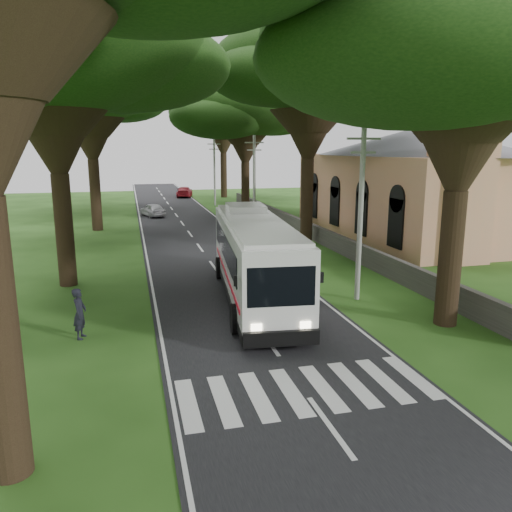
% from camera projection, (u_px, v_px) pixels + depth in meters
% --- Properties ---
extents(ground, '(140.00, 140.00, 0.00)m').
position_uv_depth(ground, '(283.00, 363.00, 16.60)').
color(ground, '#224614').
rests_on(ground, ground).
extents(road, '(8.00, 120.00, 0.04)m').
position_uv_depth(road, '(191.00, 236.00, 40.27)').
color(road, black).
rests_on(road, ground).
extents(crosswalk, '(8.00, 3.00, 0.01)m').
position_uv_depth(crosswalk, '(303.00, 391.00, 14.70)').
color(crosswalk, silver).
rests_on(crosswalk, ground).
extents(property_wall, '(0.35, 50.00, 1.20)m').
position_uv_depth(property_wall, '(301.00, 226.00, 41.36)').
color(property_wall, '#383533').
rests_on(property_wall, ground).
extents(church, '(14.00, 24.00, 11.60)m').
position_uv_depth(church, '(416.00, 174.00, 40.24)').
color(church, '#E79871').
rests_on(church, ground).
extents(pole_near, '(1.60, 0.24, 8.00)m').
position_uv_depth(pole_near, '(361.00, 211.00, 22.71)').
color(pole_near, gray).
rests_on(pole_near, ground).
extents(pole_mid, '(1.60, 0.24, 8.00)m').
position_uv_depth(pole_mid, '(254.00, 182.00, 41.65)').
color(pole_mid, gray).
rests_on(pole_mid, ground).
extents(pole_far, '(1.60, 0.24, 8.00)m').
position_uv_depth(pole_far, '(215.00, 171.00, 60.59)').
color(pole_far, gray).
rests_on(pole_far, ground).
extents(tree_l_mida, '(14.94, 14.94, 14.89)m').
position_uv_depth(tree_l_mida, '(49.00, 48.00, 23.56)').
color(tree_l_mida, black).
rests_on(tree_l_mida, ground).
extents(tree_l_midb, '(12.48, 12.48, 15.03)m').
position_uv_depth(tree_l_midb, '(88.00, 83.00, 40.62)').
color(tree_l_midb, black).
rests_on(tree_l_midb, ground).
extents(tree_l_far, '(14.72, 14.72, 15.90)m').
position_uv_depth(tree_l_far, '(90.00, 97.00, 57.32)').
color(tree_l_far, black).
rests_on(tree_l_far, ground).
extents(tree_r_near, '(15.21, 15.21, 14.17)m').
position_uv_depth(tree_r_near, '(469.00, 39.00, 17.97)').
color(tree_r_near, black).
rests_on(tree_r_near, ground).
extents(tree_r_mida, '(13.58, 13.58, 15.66)m').
position_uv_depth(tree_r_mida, '(310.00, 66.00, 34.77)').
color(tree_r_mida, black).
rests_on(tree_r_mida, ground).
extents(tree_r_midb, '(14.66, 14.66, 14.22)m').
position_uv_depth(tree_r_midb, '(245.00, 108.00, 52.03)').
color(tree_r_midb, black).
rests_on(tree_r_midb, ground).
extents(tree_r_far, '(13.91, 13.91, 15.72)m').
position_uv_depth(tree_r_far, '(223.00, 106.00, 68.98)').
color(tree_r_far, black).
rests_on(tree_r_far, ground).
extents(coach_bus, '(4.03, 13.11, 3.81)m').
position_uv_depth(coach_bus, '(254.00, 257.00, 23.20)').
color(coach_bus, silver).
rests_on(coach_bus, ground).
extents(distant_car_a, '(2.79, 4.31, 1.36)m').
position_uv_depth(distant_car_a, '(153.00, 210.00, 51.41)').
color(distant_car_a, '#9C9CA0').
rests_on(distant_car_a, road).
extents(distant_car_c, '(2.97, 5.33, 1.46)m').
position_uv_depth(distant_car_c, '(184.00, 192.00, 71.62)').
color(distant_car_c, maroon).
rests_on(distant_car_c, road).
extents(pedestrian, '(0.61, 0.79, 1.94)m').
position_uv_depth(pedestrian, '(80.00, 313.00, 18.58)').
color(pedestrian, black).
rests_on(pedestrian, ground).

